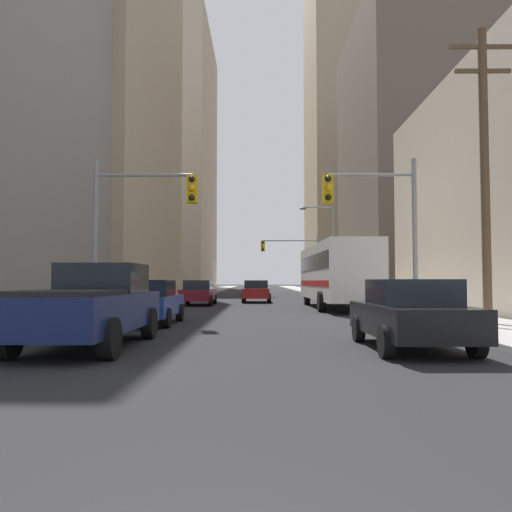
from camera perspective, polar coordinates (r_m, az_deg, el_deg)
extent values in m
cube|color=#9E9E99|center=(52.60, -7.54, -4.33)|extent=(3.55, 160.00, 0.15)
cube|color=#9E9E99|center=(52.56, 7.92, -4.32)|extent=(3.55, 160.00, 0.15)
cube|color=silver|center=(27.74, 8.95, -1.82)|extent=(2.83, 11.57, 2.90)
cube|color=black|center=(27.59, 6.35, -0.75)|extent=(0.32, 10.58, 0.80)
cube|color=red|center=(27.57, 6.36, -3.04)|extent=(0.32, 10.58, 0.28)
cylinder|color=black|center=(31.60, 5.76, -4.59)|extent=(0.32, 1.00, 1.00)
cylinder|color=black|center=(31.91, 9.98, -4.54)|extent=(0.32, 1.00, 1.00)
cylinder|color=black|center=(24.40, 7.37, -5.11)|extent=(0.32, 1.00, 1.00)
cylinder|color=black|center=(24.80, 12.78, -5.02)|extent=(0.32, 1.00, 1.00)
cube|color=#141E4C|center=(11.93, -18.22, -5.97)|extent=(2.05, 5.42, 0.80)
cube|color=black|center=(12.84, -16.79, -2.41)|extent=(1.82, 1.82, 0.70)
cube|color=black|center=(10.65, -20.51, -3.91)|extent=(1.78, 2.39, 0.10)
cylinder|color=black|center=(13.90, -19.74, -7.13)|extent=(0.28, 0.80, 0.80)
cylinder|color=black|center=(13.37, -11.93, -7.41)|extent=(0.28, 0.80, 0.80)
cylinder|color=black|center=(10.74, -26.16, -8.34)|extent=(0.28, 0.80, 0.80)
cylinder|color=black|center=(10.04, -16.18, -8.92)|extent=(0.28, 0.80, 0.80)
cube|color=black|center=(11.62, 16.95, -6.84)|extent=(1.88, 4.23, 0.65)
cube|color=black|center=(11.45, 17.12, -3.90)|extent=(1.62, 1.93, 0.55)
cylinder|color=black|center=(12.75, 11.46, -8.01)|extent=(0.22, 0.64, 0.64)
cylinder|color=black|center=(13.18, 18.92, -7.74)|extent=(0.22, 0.64, 0.64)
cylinder|color=black|center=(10.13, 14.42, -9.34)|extent=(0.22, 0.64, 0.64)
cylinder|color=black|center=(10.68, 23.56, -8.85)|extent=(0.22, 0.64, 0.64)
cube|color=navy|center=(17.76, -11.98, -5.47)|extent=(1.82, 4.21, 0.65)
cube|color=black|center=(17.60, -12.07, -3.54)|extent=(1.60, 1.91, 0.55)
cylinder|color=black|center=(19.28, -13.66, -6.20)|extent=(0.22, 0.64, 0.64)
cylinder|color=black|center=(18.94, -8.55, -6.31)|extent=(0.22, 0.64, 0.64)
cylinder|color=black|center=(16.69, -15.91, -6.71)|extent=(0.22, 0.64, 0.64)
cylinder|color=black|center=(16.30, -10.02, -6.88)|extent=(0.22, 0.64, 0.64)
cube|color=maroon|center=(31.28, -6.46, -4.34)|extent=(1.92, 4.25, 0.65)
cube|color=black|center=(31.12, -6.49, -3.24)|extent=(1.64, 1.94, 0.55)
cylinder|color=black|center=(32.73, -7.69, -4.83)|extent=(0.22, 0.64, 0.64)
cylinder|color=black|center=(32.54, -4.67, -4.86)|extent=(0.22, 0.64, 0.64)
cylinder|color=black|center=(30.08, -8.41, -5.00)|extent=(0.22, 0.64, 0.64)
cylinder|color=black|center=(29.86, -5.12, -5.04)|extent=(0.22, 0.64, 0.64)
cube|color=maroon|center=(35.26, 0.05, -4.18)|extent=(1.88, 4.23, 0.65)
cube|color=black|center=(35.10, 0.05, -3.21)|extent=(1.62, 1.93, 0.55)
cylinder|color=black|center=(36.63, -1.30, -4.64)|extent=(0.22, 0.64, 0.64)
cylinder|color=black|center=(36.62, 1.42, -4.64)|extent=(0.22, 0.64, 0.64)
cylinder|color=black|center=(33.94, -1.43, -4.78)|extent=(0.22, 0.64, 0.64)
cylinder|color=black|center=(33.93, 1.50, -4.78)|extent=(0.22, 0.64, 0.64)
cylinder|color=gray|center=(19.55, -17.65, 1.76)|extent=(0.18, 0.18, 6.00)
cylinder|color=gray|center=(19.41, -12.47, 8.89)|extent=(3.57, 0.12, 0.12)
cube|color=gold|center=(19.00, -7.18, 7.48)|extent=(0.38, 0.30, 1.05)
sphere|color=black|center=(18.90, -7.25, 8.59)|extent=(0.24, 0.24, 0.24)
sphere|color=#F9A514|center=(18.83, -7.25, 7.58)|extent=(0.24, 0.24, 0.24)
sphere|color=black|center=(18.77, -7.26, 6.56)|extent=(0.24, 0.24, 0.24)
cylinder|color=gray|center=(19.45, 17.46, 1.78)|extent=(0.18, 0.18, 6.00)
cylinder|color=gray|center=(19.38, 12.79, 8.91)|extent=(3.18, 0.12, 0.12)
cube|color=gold|center=(19.00, 8.08, 7.49)|extent=(0.38, 0.30, 1.05)
sphere|color=black|center=(18.90, 8.14, 8.59)|extent=(0.24, 0.24, 0.24)
sphere|color=#F9A514|center=(18.84, 8.15, 7.58)|extent=(0.24, 0.24, 0.24)
sphere|color=black|center=(18.78, 8.16, 6.56)|extent=(0.24, 0.24, 0.24)
cylinder|color=gray|center=(49.49, 7.00, -1.04)|extent=(0.18, 0.18, 6.00)
cylinder|color=gray|center=(49.39, 3.89, 1.74)|extent=(5.36, 0.12, 0.12)
cube|color=gold|center=(49.26, 0.78, 1.13)|extent=(0.38, 0.30, 1.05)
sphere|color=black|center=(49.11, 0.78, 1.54)|extent=(0.24, 0.24, 0.24)
sphere|color=#F9A514|center=(49.09, 0.78, 1.15)|extent=(0.24, 0.24, 0.24)
sphere|color=black|center=(49.07, 0.78, 0.75)|extent=(0.24, 0.24, 0.24)
cylinder|color=brown|center=(17.99, 24.36, 8.19)|extent=(0.28, 0.28, 9.68)
cube|color=brown|center=(19.24, 24.09, 20.69)|extent=(2.20, 0.12, 0.12)
cube|color=brown|center=(18.93, 24.14, 18.47)|extent=(1.80, 0.12, 0.12)
cylinder|color=gray|center=(40.30, 8.66, 0.44)|extent=(0.16, 0.16, 7.50)
cylinder|color=gray|center=(40.50, 6.98, 5.46)|extent=(2.35, 0.10, 0.10)
ellipsoid|color=#4C4C51|center=(40.37, 5.32, 5.34)|extent=(0.56, 0.32, 0.20)
cube|color=tan|center=(54.37, -22.77, 15.07)|extent=(22.54, 25.82, 35.95)
cube|color=#B7A893|center=(99.76, -11.05, 10.47)|extent=(20.33, 29.20, 48.65)
cube|color=#66564C|center=(59.02, 21.45, 10.29)|extent=(21.57, 21.83, 29.33)
cube|color=tan|center=(99.16, 10.56, 16.43)|extent=(15.08, 23.28, 68.17)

